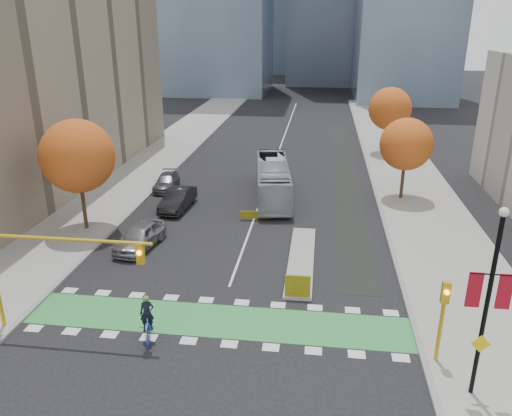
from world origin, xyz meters
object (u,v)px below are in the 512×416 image
(banner_lamppost, at_px, (488,298))
(cyclist, at_px, (148,325))
(traffic_signal_west, at_px, (40,258))
(parked_car_c, at_px, (166,182))
(tree_east_near, at_px, (406,144))
(parked_car_a, at_px, (140,236))
(hazard_board, at_px, (298,286))
(bus, at_px, (273,180))
(tree_east_far, at_px, (390,109))
(traffic_signal_east, at_px, (443,310))
(parked_car_b, at_px, (178,199))
(tree_west, at_px, (77,156))

(banner_lamppost, height_order, cyclist, banner_lamppost)
(traffic_signal_west, height_order, parked_car_c, traffic_signal_west)
(tree_east_near, distance_m, parked_car_a, 23.05)
(hazard_board, xyz_separation_m, cyclist, (-6.93, -4.71, 0.00))
(bus, height_order, parked_car_c, bus)
(hazard_board, height_order, bus, bus)
(cyclist, bearing_deg, traffic_signal_west, 163.66)
(tree_east_far, height_order, bus, tree_east_far)
(tree_east_near, height_order, banner_lamppost, banner_lamppost)
(traffic_signal_east, xyz_separation_m, cyclist, (-13.43, -0.00, -1.93))
(cyclist, bearing_deg, parked_car_c, 88.66)
(tree_east_far, distance_m, traffic_signal_west, 43.61)
(tree_east_far, xyz_separation_m, traffic_signal_west, (-20.43, -38.51, -1.21))
(banner_lamppost, relative_size, parked_car_c, 1.78)
(hazard_board, xyz_separation_m, bus, (-3.08, 16.85, 0.81))
(tree_east_near, relative_size, banner_lamppost, 0.85)
(tree_east_near, relative_size, cyclist, 2.94)
(bus, distance_m, parked_car_b, 8.41)
(parked_car_a, relative_size, parked_car_c, 1.06)
(parked_car_b, height_order, parked_car_c, parked_car_b)
(tree_west, distance_m, cyclist, 16.19)
(tree_east_near, xyz_separation_m, tree_east_far, (0.50, 16.00, 0.38))
(traffic_signal_west, bearing_deg, tree_east_far, 62.05)
(hazard_board, relative_size, parked_car_a, 0.28)
(tree_east_far, relative_size, parked_car_a, 1.55)
(cyclist, bearing_deg, tree_east_near, 40.13)
(traffic_signal_east, relative_size, parked_car_c, 0.88)
(banner_lamppost, bearing_deg, traffic_signal_east, 116.61)
(tree_east_near, relative_size, parked_car_b, 1.39)
(cyclist, bearing_deg, tree_west, 109.61)
(hazard_board, height_order, traffic_signal_west, traffic_signal_west)
(hazard_board, height_order, cyclist, cyclist)
(banner_lamppost, relative_size, cyclist, 3.44)
(parked_car_b, bearing_deg, banner_lamppost, -44.16)
(cyclist, distance_m, parked_car_b, 18.03)
(cyclist, relative_size, parked_car_c, 0.52)
(traffic_signal_east, height_order, parked_car_c, traffic_signal_east)
(bus, xyz_separation_m, parked_car_a, (-7.89, -11.52, -0.76))
(hazard_board, xyz_separation_m, tree_east_near, (8.00, 17.80, 4.06))
(traffic_signal_east, xyz_separation_m, parked_car_c, (-19.50, 22.67, -2.06))
(tree_east_far, relative_size, parked_car_c, 1.65)
(hazard_board, bearing_deg, cyclist, -145.79)
(hazard_board, distance_m, banner_lamppost, 10.76)
(tree_east_far, distance_m, traffic_signal_east, 38.64)
(hazard_board, distance_m, tree_east_far, 35.13)
(tree_west, bearing_deg, parked_car_b, 43.20)
(parked_car_a, bearing_deg, traffic_signal_west, -87.59)
(traffic_signal_west, xyz_separation_m, bus, (8.85, 21.56, -2.43))
(parked_car_a, bearing_deg, traffic_signal_east, -21.97)
(parked_car_b, bearing_deg, parked_car_a, -90.10)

